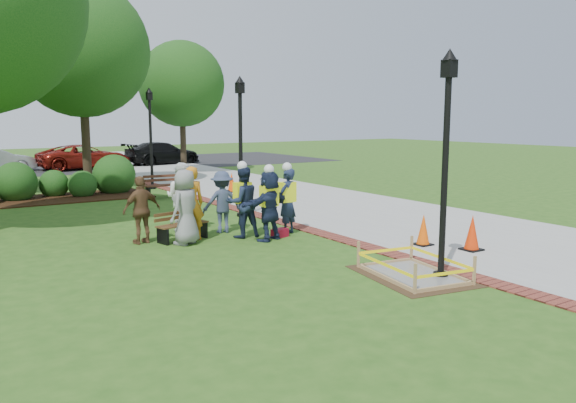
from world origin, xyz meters
TOP-DOWN VIEW (x-y plane):
  - ground at (0.00, 0.00)m, footprint 100.00×100.00m
  - sidewalk at (5.00, 10.00)m, footprint 6.00×60.00m
  - brick_edging at (1.75, 10.00)m, footprint 0.50×60.00m
  - mulch_bed at (-3.00, 12.00)m, footprint 7.00×3.00m
  - parking_lot at (0.00, 27.00)m, footprint 36.00×12.00m
  - wet_concrete_pad at (0.87, -2.65)m, footprint 2.05×2.55m
  - bench_near at (-1.62, 2.75)m, footprint 1.40×0.74m
  - bench_far at (0.75, 10.02)m, footprint 1.66×0.69m
  - cone_front at (3.50, -1.90)m, footprint 0.42×0.42m
  - cone_back at (2.96, -0.92)m, footprint 0.39×0.39m
  - cone_far at (3.56, 10.12)m, footprint 0.41×0.41m
  - toolbox at (0.61, 1.75)m, footprint 0.49×0.36m
  - lamp_near at (1.25, -3.00)m, footprint 0.28×0.28m
  - lamp_mid at (1.25, 5.00)m, footprint 0.28×0.28m
  - lamp_far at (1.25, 13.00)m, footprint 0.28×0.28m
  - tree_back at (-0.97, 14.84)m, footprint 5.67×5.67m
  - tree_right at (5.13, 18.87)m, footprint 4.60×4.60m
  - shrub_b at (-4.10, 12.49)m, footprint 1.53×1.53m
  - shrub_c at (-1.82, 12.14)m, footprint 1.09×1.09m
  - shrub_d at (-0.48, 12.56)m, footprint 1.68×1.68m
  - shrub_e at (-2.72, 12.84)m, footprint 1.11×1.11m
  - casual_person_a at (-1.70, 2.31)m, footprint 0.69×0.62m
  - casual_person_b at (-1.40, 2.69)m, footprint 0.62×0.43m
  - casual_person_c at (-1.19, 3.78)m, footprint 0.67×0.69m
  - casual_person_d at (-2.56, 2.96)m, footprint 0.57×0.42m
  - casual_person_e at (-0.35, 3.09)m, footprint 0.58×0.43m
  - hivis_worker_a at (0.20, 1.60)m, footprint 0.65×0.53m
  - hivis_worker_b at (0.99, 2.01)m, footprint 0.65×0.57m
  - hivis_worker_c at (-0.18, 2.26)m, footprint 0.60×0.41m
  - parked_car_c at (1.10, 24.19)m, footprint 2.59×5.02m
  - parked_car_d at (6.21, 25.00)m, footprint 2.74×5.05m

SIDE VIEW (x-z plane):
  - ground at x=0.00m, z-range 0.00..0.00m
  - shrub_b at x=-4.10m, z-range -0.77..0.77m
  - shrub_c at x=-1.82m, z-range -0.54..0.54m
  - shrub_d at x=-0.48m, z-range -0.84..0.84m
  - shrub_e at x=-2.72m, z-range -0.56..0.56m
  - parked_car_c at x=1.10m, z-range -0.79..0.79m
  - parked_car_d at x=6.21m, z-range -0.78..0.78m
  - parking_lot at x=0.00m, z-range 0.00..0.01m
  - sidewalk at x=5.00m, z-range 0.00..0.02m
  - brick_edging at x=1.75m, z-range 0.00..0.03m
  - mulch_bed at x=-3.00m, z-range -0.01..0.04m
  - toolbox at x=0.61m, z-range 0.00..0.22m
  - bench_near at x=-1.62m, z-range -0.13..0.59m
  - wet_concrete_pad at x=0.87m, z-range -0.04..0.51m
  - bench_far at x=0.75m, z-range -0.16..0.72m
  - cone_back at x=2.96m, z-range -0.01..0.75m
  - cone_far at x=3.56m, z-range -0.01..0.80m
  - cone_front at x=3.50m, z-range -0.02..0.82m
  - casual_person_e at x=-0.35m, z-range 0.00..1.63m
  - casual_person_d at x=-2.56m, z-range 0.00..1.64m
  - casual_person_a at x=-1.70m, z-range 0.00..1.81m
  - casual_person_b at x=-1.40m, z-range 0.00..1.84m
  - casual_person_c at x=-1.19m, z-range 0.00..1.85m
  - hivis_worker_b at x=0.99m, z-range -0.01..1.87m
  - hivis_worker_a at x=0.20m, z-range -0.01..1.88m
  - hivis_worker_c at x=-0.18m, z-range -0.01..1.93m
  - lamp_near at x=1.25m, z-range 0.35..4.61m
  - lamp_mid at x=1.25m, z-range 0.35..4.61m
  - lamp_far at x=1.25m, z-range 0.35..4.61m
  - tree_right at x=5.13m, z-range 1.24..8.36m
  - tree_back at x=-0.97m, z-range 1.50..10.18m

